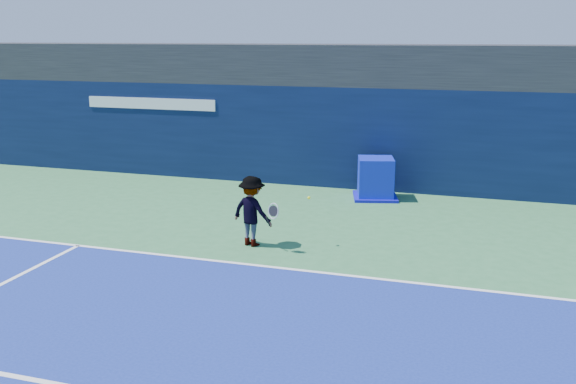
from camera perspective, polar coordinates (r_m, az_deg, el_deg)
name	(u,v)px	position (r m, az deg, el deg)	size (l,w,h in m)	color
ground	(242,337)	(10.02, -4.15, -12.76)	(80.00, 80.00, 0.00)	#326F40
baseline	(298,270)	(12.62, 0.86, -6.94)	(24.00, 0.10, 0.01)	white
stadium_band	(377,65)	(20.12, 7.94, 11.15)	(36.00, 3.00, 1.20)	black
back_wall_assembly	(369,138)	(19.35, 7.23, 4.82)	(36.00, 1.03, 3.00)	#091333
equipment_cart	(375,180)	(18.16, 7.78, 1.08)	(1.46, 1.46, 1.15)	#0D1AB6
tennis_player	(252,211)	(13.89, -3.21, -1.70)	(1.29, 0.85, 1.54)	silver
tennis_ball	(309,198)	(13.77, 1.87, -0.52)	(0.07, 0.07, 0.07)	yellow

